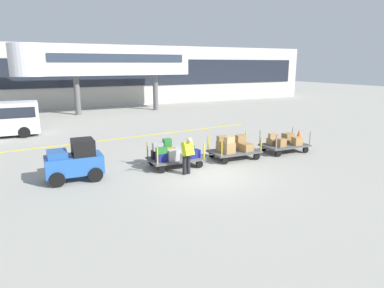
{
  "coord_description": "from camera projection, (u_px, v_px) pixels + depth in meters",
  "views": [
    {
      "loc": [
        -6.61,
        -11.56,
        4.37
      ],
      "look_at": [
        0.19,
        1.75,
        0.89
      ],
      "focal_mm": 32.13,
      "sensor_mm": 36.0,
      "label": 1
    }
  ],
  "objects": [
    {
      "name": "terminal_building",
      "position": [
        85.0,
        76.0,
        35.76
      ],
      "size": [
        55.95,
        2.51,
        6.37
      ],
      "color": "#BCB7AD",
      "rests_on": "ground_plane"
    },
    {
      "name": "baggage_handler",
      "position": [
        187.0,
        154.0,
        13.76
      ],
      "size": [
        0.46,
        0.48,
        1.56
      ],
      "color": "black",
      "rests_on": "ground_plane"
    },
    {
      "name": "apron_lead_line",
      "position": [
        116.0,
        139.0,
        20.56
      ],
      "size": [
        19.4,
        1.88,
        0.01
      ],
      "primitive_type": "cube",
      "rotation": [
        0.0,
        0.0,
        0.09
      ],
      "color": "yellow",
      "rests_on": "ground_plane"
    },
    {
      "name": "ground_plane",
      "position": [
        207.0,
        175.0,
        13.95
      ],
      "size": [
        120.0,
        120.0,
        0.0
      ],
      "primitive_type": "plane",
      "color": "#9E9B91"
    },
    {
      "name": "baggage_cart_tail",
      "position": [
        284.0,
        142.0,
        17.45
      ],
      "size": [
        3.02,
        1.47,
        1.1
      ],
      "color": "#4C4C4F",
      "rests_on": "ground_plane"
    },
    {
      "name": "safety_cone_near",
      "position": [
        299.0,
        134.0,
        20.66
      ],
      "size": [
        0.36,
        0.36,
        0.55
      ],
      "primitive_type": "cone",
      "color": "#EA590F",
      "rests_on": "ground_plane"
    },
    {
      "name": "baggage_cart_lead",
      "position": [
        174.0,
        154.0,
        14.89
      ],
      "size": [
        3.02,
        1.47,
        1.2
      ],
      "color": "#4C4C4F",
      "rests_on": "ground_plane"
    },
    {
      "name": "baggage_cart_middle",
      "position": [
        234.0,
        147.0,
        16.15
      ],
      "size": [
        3.02,
        1.47,
        1.18
      ],
      "color": "#4C4C4F",
      "rests_on": "ground_plane"
    },
    {
      "name": "baggage_tug",
      "position": [
        75.0,
        161.0,
        13.13
      ],
      "size": [
        2.13,
        1.28,
        1.58
      ],
      "color": "#2659A5",
      "rests_on": "ground_plane"
    },
    {
      "name": "jet_bridge",
      "position": [
        98.0,
        61.0,
        30.32
      ],
      "size": [
        15.45,
        3.0,
        6.0
      ],
      "color": "silver",
      "rests_on": "ground_plane"
    }
  ]
}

